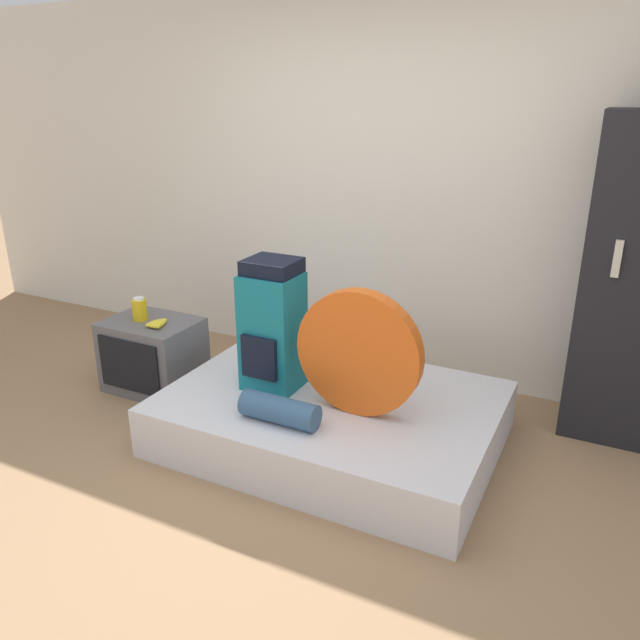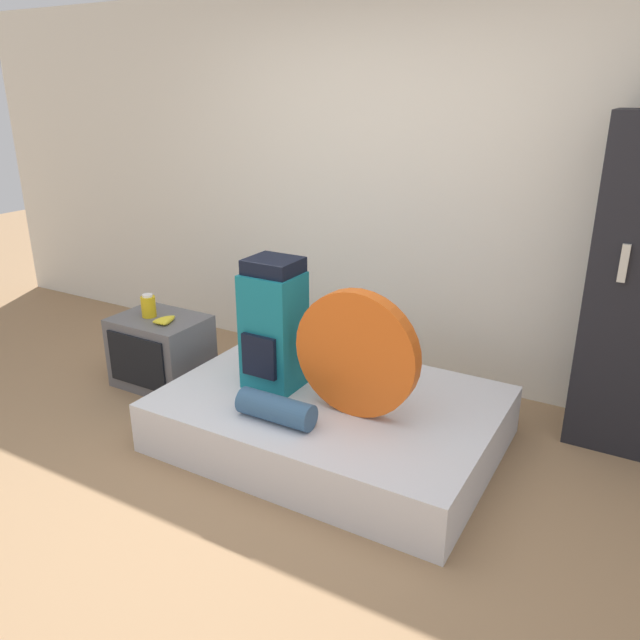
# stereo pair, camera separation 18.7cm
# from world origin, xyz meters

# --- Properties ---
(ground_plane) EXTENTS (16.00, 16.00, 0.00)m
(ground_plane) POSITION_xyz_m (0.00, 0.00, 0.00)
(ground_plane) COLOR #997551
(wall_back) EXTENTS (8.00, 0.05, 2.60)m
(wall_back) POSITION_xyz_m (0.00, 1.94, 1.30)
(wall_back) COLOR silver
(wall_back) RESTS_ON ground_plane
(bed) EXTENTS (1.85, 1.33, 0.30)m
(bed) POSITION_xyz_m (0.15, 0.80, 0.15)
(bed) COLOR silver
(bed) RESTS_ON ground_plane
(backpack) EXTENTS (0.31, 0.31, 0.77)m
(backpack) POSITION_xyz_m (-0.21, 0.76, 0.68)
(backpack) COLOR #14707F
(backpack) RESTS_ON bed
(tent_bag) EXTENTS (0.70, 0.09, 0.70)m
(tent_bag) POSITION_xyz_m (0.35, 0.69, 0.65)
(tent_bag) COLOR #E05B19
(tent_bag) RESTS_ON bed
(sleeping_roll) EXTENTS (0.43, 0.14, 0.14)m
(sleeping_roll) POSITION_xyz_m (0.03, 0.40, 0.37)
(sleeping_roll) COLOR #33567A
(sleeping_roll) RESTS_ON bed
(television) EXTENTS (0.61, 0.47, 0.49)m
(television) POSITION_xyz_m (-1.25, 0.88, 0.25)
(television) COLOR #5B5B60
(television) RESTS_ON ground_plane
(canister) EXTENTS (0.10, 0.10, 0.16)m
(canister) POSITION_xyz_m (-1.32, 0.87, 0.57)
(canister) COLOR gold
(canister) RESTS_ON television
(banana_bunch) EXTENTS (0.13, 0.17, 0.04)m
(banana_bunch) POSITION_xyz_m (-1.14, 0.84, 0.51)
(banana_bunch) COLOR yellow
(banana_bunch) RESTS_ON television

